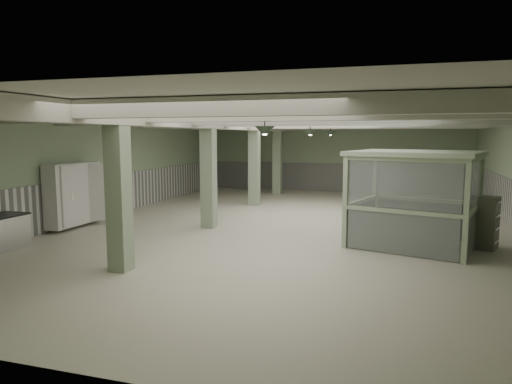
# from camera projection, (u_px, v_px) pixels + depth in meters

# --- Properties ---
(floor) EXTENTS (20.00, 20.00, 0.00)m
(floor) POSITION_uv_depth(u_px,v_px,m) (291.00, 226.00, 15.04)
(floor) COLOR beige
(floor) RESTS_ON ground
(ceiling) EXTENTS (14.00, 20.00, 0.02)m
(ceiling) POSITION_uv_depth(u_px,v_px,m) (292.00, 116.00, 14.60)
(ceiling) COLOR beige
(ceiling) RESTS_ON wall_back
(wall_back) EXTENTS (14.00, 0.02, 3.60)m
(wall_back) POSITION_uv_depth(u_px,v_px,m) (332.00, 158.00, 24.32)
(wall_back) COLOR #92A785
(wall_back) RESTS_ON floor
(wall_front) EXTENTS (14.00, 0.02, 3.60)m
(wall_front) POSITION_uv_depth(u_px,v_px,m) (107.00, 235.00, 5.32)
(wall_front) COLOR #92A785
(wall_front) RESTS_ON floor
(wall_left) EXTENTS (0.02, 20.00, 3.60)m
(wall_left) POSITION_uv_depth(u_px,v_px,m) (106.00, 167.00, 16.83)
(wall_left) COLOR #92A785
(wall_left) RESTS_ON floor
(wainscot_left) EXTENTS (0.05, 19.90, 1.50)m
(wainscot_left) POSITION_uv_depth(u_px,v_px,m) (108.00, 195.00, 16.95)
(wainscot_left) COLOR silver
(wainscot_left) RESTS_ON floor
(wainscot_back) EXTENTS (13.90, 0.05, 1.50)m
(wainscot_back) POSITION_uv_depth(u_px,v_px,m) (332.00, 177.00, 24.42)
(wainscot_back) COLOR silver
(wainscot_back) RESTS_ON floor
(girder) EXTENTS (0.45, 19.90, 0.40)m
(girder) POSITION_uv_depth(u_px,v_px,m) (219.00, 123.00, 15.34)
(girder) COLOR beige
(girder) RESTS_ON ceiling
(beam_a) EXTENTS (13.90, 0.35, 0.32)m
(beam_a) POSITION_uv_depth(u_px,v_px,m) (194.00, 107.00, 7.50)
(beam_a) COLOR beige
(beam_a) RESTS_ON ceiling
(beam_b) EXTENTS (13.90, 0.35, 0.32)m
(beam_b) POSITION_uv_depth(u_px,v_px,m) (243.00, 114.00, 9.87)
(beam_b) COLOR beige
(beam_b) RESTS_ON ceiling
(beam_c) EXTENTS (13.90, 0.35, 0.32)m
(beam_c) POSITION_uv_depth(u_px,v_px,m) (272.00, 118.00, 12.25)
(beam_c) COLOR beige
(beam_c) RESTS_ON ceiling
(beam_d) EXTENTS (13.90, 0.35, 0.32)m
(beam_d) POSITION_uv_depth(u_px,v_px,m) (292.00, 121.00, 14.62)
(beam_d) COLOR beige
(beam_d) RESTS_ON ceiling
(beam_e) EXTENTS (13.90, 0.35, 0.32)m
(beam_e) POSITION_uv_depth(u_px,v_px,m) (306.00, 123.00, 16.99)
(beam_e) COLOR beige
(beam_e) RESTS_ON ceiling
(beam_f) EXTENTS (13.90, 0.35, 0.32)m
(beam_f) POSITION_uv_depth(u_px,v_px,m) (317.00, 125.00, 19.37)
(beam_f) COLOR beige
(beam_f) RESTS_ON ceiling
(beam_g) EXTENTS (13.90, 0.35, 0.32)m
(beam_g) POSITION_uv_depth(u_px,v_px,m) (326.00, 126.00, 21.74)
(beam_g) COLOR beige
(beam_g) RESTS_ON ceiling
(column_a) EXTENTS (0.42, 0.42, 3.60)m
(column_a) POSITION_uv_depth(u_px,v_px,m) (118.00, 190.00, 9.84)
(column_a) COLOR #8FA283
(column_a) RESTS_ON floor
(column_b) EXTENTS (0.42, 0.42, 3.60)m
(column_b) POSITION_uv_depth(u_px,v_px,m) (209.00, 172.00, 14.59)
(column_b) COLOR #8FA283
(column_b) RESTS_ON floor
(column_c) EXTENTS (0.42, 0.42, 3.60)m
(column_c) POSITION_uv_depth(u_px,v_px,m) (254.00, 163.00, 19.34)
(column_c) COLOR #8FA283
(column_c) RESTS_ON floor
(column_d) EXTENTS (0.42, 0.42, 3.60)m
(column_d) POSITION_uv_depth(u_px,v_px,m) (277.00, 159.00, 23.14)
(column_d) COLOR #8FA283
(column_d) RESTS_ON floor
(pendant_front) EXTENTS (0.44, 0.44, 0.22)m
(pendant_front) POSITION_uv_depth(u_px,v_px,m) (265.00, 131.00, 9.77)
(pendant_front) COLOR #2D3D2E
(pendant_front) RESTS_ON ceiling
(pendant_mid) EXTENTS (0.44, 0.44, 0.22)m
(pendant_mid) POSITION_uv_depth(u_px,v_px,m) (310.00, 133.00, 15.00)
(pendant_mid) COLOR #2D3D2E
(pendant_mid) RESTS_ON ceiling
(pendant_back) EXTENTS (0.44, 0.44, 0.22)m
(pendant_back) POSITION_uv_depth(u_px,v_px,m) (331.00, 134.00, 19.75)
(pendant_back) COLOR #2D3D2E
(pendant_back) RESTS_ON ceiling
(walkin_cooler) EXTENTS (1.04, 2.17, 1.99)m
(walkin_cooler) POSITION_uv_depth(u_px,v_px,m) (74.00, 197.00, 14.65)
(walkin_cooler) COLOR white
(walkin_cooler) RESTS_ON floor
(guard_booth) EXTENTS (3.78, 3.44, 2.55)m
(guard_booth) POSITION_uv_depth(u_px,v_px,m) (415.00, 182.00, 12.14)
(guard_booth) COLOR #A8BF99
(guard_booth) RESTS_ON floor
(filing_cabinet) EXTENTS (0.65, 0.76, 1.39)m
(filing_cabinet) POSITION_uv_depth(u_px,v_px,m) (488.00, 223.00, 11.90)
(filing_cabinet) COLOR #636655
(filing_cabinet) RESTS_ON floor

